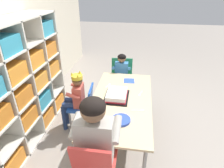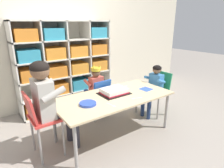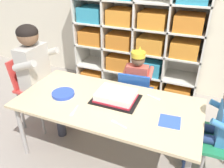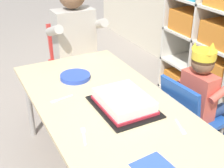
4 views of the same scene
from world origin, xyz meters
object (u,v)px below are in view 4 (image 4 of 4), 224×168
object	(u,v)px
activity_table	(109,112)
child_with_crown	(203,92)
fork_scattered_mid_table	(61,99)
paper_plate_stack	(75,77)
fork_by_napkin	(84,135)
fork_near_cake_tray	(181,127)
adult_helper_seated	(78,39)
classroom_chair_adult_side	(73,59)
classroom_chair_blue	(188,116)
birthday_cake_on_tray	(124,102)

from	to	relation	value
activity_table	child_with_crown	xyz separation A→B (m)	(0.08, 0.60, 0.01)
activity_table	fork_scattered_mid_table	xyz separation A→B (m)	(-0.19, -0.21, 0.04)
fork_scattered_mid_table	paper_plate_stack	bearing A→B (deg)	41.50
activity_table	fork_scattered_mid_table	distance (m)	0.29
fork_by_napkin	fork_scattered_mid_table	size ratio (longest dim) A/B	0.94
fork_near_cake_tray	adult_helper_seated	bearing A→B (deg)	23.28
child_with_crown	fork_near_cake_tray	bearing A→B (deg)	119.08
child_with_crown	fork_near_cake_tray	size ratio (longest dim) A/B	6.83
child_with_crown	classroom_chair_adult_side	size ratio (longest dim) A/B	1.12
activity_table	fork_near_cake_tray	distance (m)	0.41
classroom_chair_adult_side	fork_scattered_mid_table	size ratio (longest dim) A/B	5.36
classroom_chair_adult_side	classroom_chair_blue	bearing A→B (deg)	-69.38
fork_by_napkin	classroom_chair_adult_side	bearing A→B (deg)	179.36
classroom_chair_blue	classroom_chair_adult_side	world-z (taller)	classroom_chair_adult_side
adult_helper_seated	birthday_cake_on_tray	distance (m)	0.82
classroom_chair_blue	birthday_cake_on_tray	size ratio (longest dim) A/B	1.67
fork_by_napkin	fork_near_cake_tray	size ratio (longest dim) A/B	1.07
activity_table	birthday_cake_on_tray	world-z (taller)	birthday_cake_on_tray
child_with_crown	fork_scattered_mid_table	distance (m)	0.86
adult_helper_seated	birthday_cake_on_tray	world-z (taller)	adult_helper_seated
child_with_crown	fork_scattered_mid_table	size ratio (longest dim) A/B	5.99
classroom_chair_blue	fork_near_cake_tray	distance (m)	0.42
adult_helper_seated	paper_plate_stack	bearing A→B (deg)	-115.06
birthday_cake_on_tray	classroom_chair_adult_side	bearing A→B (deg)	176.23
paper_plate_stack	fork_by_napkin	distance (m)	0.60
fork_scattered_mid_table	child_with_crown	bearing A→B (deg)	-27.07
birthday_cake_on_tray	fork_near_cake_tray	distance (m)	0.33
adult_helper_seated	paper_plate_stack	distance (m)	0.42
classroom_chair_blue	adult_helper_seated	size ratio (longest dim) A/B	0.59
fork_by_napkin	fork_near_cake_tray	world-z (taller)	same
classroom_chair_blue	fork_scattered_mid_table	world-z (taller)	classroom_chair_blue
birthday_cake_on_tray	fork_by_napkin	distance (m)	0.32
activity_table	fork_by_napkin	world-z (taller)	fork_by_napkin
fork_by_napkin	activity_table	bearing A→B (deg)	146.33
paper_plate_stack	fork_scattered_mid_table	world-z (taller)	paper_plate_stack
classroom_chair_blue	fork_near_cake_tray	bearing A→B (deg)	126.96
activity_table	paper_plate_stack	size ratio (longest dim) A/B	7.79
paper_plate_stack	fork_near_cake_tray	distance (m)	0.78
child_with_crown	adult_helper_seated	size ratio (longest dim) A/B	0.78
birthday_cake_on_tray	fork_near_cake_tray	size ratio (longest dim) A/B	3.08
activity_table	fork_scattered_mid_table	size ratio (longest dim) A/B	10.71
classroom_chair_adult_side	birthday_cake_on_tray	size ratio (longest dim) A/B	1.98
paper_plate_stack	birthday_cake_on_tray	bearing A→B (deg)	13.34
fork_by_napkin	fork_scattered_mid_table	bearing A→B (deg)	-164.20
classroom_chair_blue	fork_scattered_mid_table	size ratio (longest dim) A/B	4.52
adult_helper_seated	paper_plate_stack	world-z (taller)	adult_helper_seated
classroom_chair_adult_side	fork_near_cake_tray	distance (m)	1.23
child_with_crown	fork_near_cake_tray	xyz separation A→B (m)	(0.26, -0.39, 0.03)
paper_plate_stack	fork_by_napkin	xyz separation A→B (m)	(0.57, -0.18, -0.01)
child_with_crown	classroom_chair_adult_side	bearing A→B (deg)	21.61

